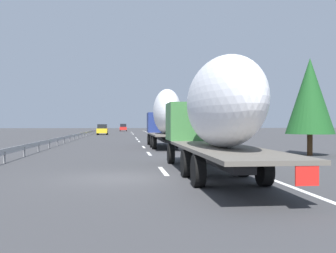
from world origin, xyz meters
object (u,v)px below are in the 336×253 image
truck_lead (165,116)px  truck_trailing (214,112)px  car_red_compact (123,128)px  road_sign (176,122)px  car_yellow_coupe (102,129)px

truck_lead → truck_trailing: size_ratio=0.86×
truck_lead → car_red_compact: truck_lead is taller
car_red_compact → road_sign: 58.01m
truck_lead → truck_trailing: (-18.54, 0.00, -0.17)m
car_yellow_coupe → truck_lead: bearing=-169.5°
truck_trailing → car_yellow_coupe: truck_trailing is taller
car_yellow_coupe → road_sign: size_ratio=1.25×
car_yellow_coupe → road_sign: 25.75m
truck_trailing → car_red_compact: bearing=2.3°
car_red_compact → truck_trailing: bearing=-177.7°
truck_trailing → road_sign: 35.60m
truck_lead → car_red_compact: (74.50, 3.79, -1.69)m
truck_lead → car_yellow_coupe: 41.07m
road_sign → truck_lead: bearing=169.6°
car_red_compact → road_sign: bearing=-173.2°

